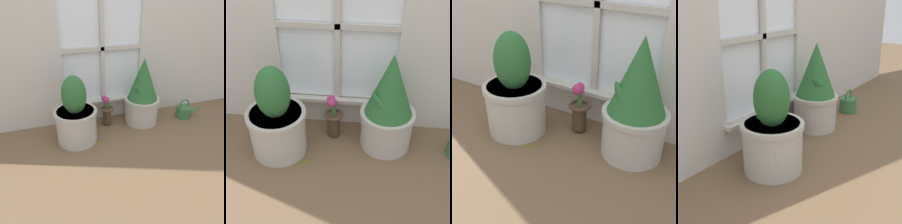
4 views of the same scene
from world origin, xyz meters
The scene contains 5 objects.
ground_plane centered at (0.00, 0.00, 0.00)m, with size 10.00×10.00×0.00m, color brown.
potted_plant_left centered at (-0.34, 0.20, 0.24)m, with size 0.36×0.36×0.60m.
potted_plant_right centered at (0.34, 0.33, 0.31)m, with size 0.34×0.34×0.65m.
flower_vase centered at (-0.01, 0.38, 0.16)m, with size 0.13×0.13×0.31m.
fallen_leaf centered at (-0.17, 0.10, 0.00)m, with size 0.12×0.09×0.01m.
Camera 2 is at (0.20, -1.23, 1.42)m, focal length 50.00 mm.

